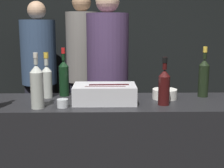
# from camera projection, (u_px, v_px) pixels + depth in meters

# --- Properties ---
(wall_back_chalkboard) EXTENTS (6.40, 0.06, 2.80)m
(wall_back_chalkboard) POSITION_uv_depth(u_px,v_px,m) (109.00, 32.00, 4.07)
(wall_back_chalkboard) COLOR black
(wall_back_chalkboard) RESTS_ON ground_plane
(bar_counter) EXTENTS (1.92, 0.55, 0.97)m
(bar_counter) POSITION_uv_depth(u_px,v_px,m) (112.00, 165.00, 2.29)
(bar_counter) COLOR black
(bar_counter) RESTS_ON ground_plane
(ice_bin_with_bottles) EXTENTS (0.43, 0.26, 0.13)m
(ice_bin_with_bottles) POSITION_uv_depth(u_px,v_px,m) (105.00, 93.00, 2.16)
(ice_bin_with_bottles) COLOR silver
(ice_bin_with_bottles) RESTS_ON bar_counter
(bowl_white) EXTENTS (0.18, 0.18, 0.07)m
(bowl_white) POSITION_uv_depth(u_px,v_px,m) (165.00, 94.00, 2.28)
(bowl_white) COLOR silver
(bowl_white) RESTS_ON bar_counter
(candle_votive) EXTENTS (0.07, 0.07, 0.05)m
(candle_votive) POSITION_uv_depth(u_px,v_px,m) (63.00, 103.00, 2.04)
(candle_votive) COLOR silver
(candle_votive) RESTS_ON bar_counter
(champagne_bottle) EXTENTS (0.08, 0.08, 0.38)m
(champagne_bottle) POSITION_uv_depth(u_px,v_px,m) (204.00, 76.00, 2.32)
(champagne_bottle) COLOR black
(champagne_bottle) RESTS_ON bar_counter
(red_wine_bottle_burgundy) EXTENTS (0.07, 0.07, 0.36)m
(red_wine_bottle_burgundy) POSITION_uv_depth(u_px,v_px,m) (64.00, 77.00, 2.35)
(red_wine_bottle_burgundy) COLOR black
(red_wine_bottle_burgundy) RESTS_ON bar_counter
(red_wine_bottle_black_foil) EXTENTS (0.08, 0.08, 0.32)m
(red_wine_bottle_black_foil) POSITION_uv_depth(u_px,v_px,m) (164.00, 86.00, 2.09)
(red_wine_bottle_black_foil) COLOR #380F0F
(red_wine_bottle_black_foil) RESTS_ON bar_counter
(rose_wine_bottle) EXTENTS (0.07, 0.07, 0.34)m
(rose_wine_bottle) POSITION_uv_depth(u_px,v_px,m) (47.00, 79.00, 2.29)
(rose_wine_bottle) COLOR #B2B7AD
(rose_wine_bottle) RESTS_ON bar_counter
(white_wine_bottle) EXTENTS (0.08, 0.08, 0.36)m
(white_wine_bottle) POSITION_uv_depth(u_px,v_px,m) (37.00, 85.00, 2.00)
(white_wine_bottle) COLOR #B2B7AD
(white_wine_bottle) RESTS_ON bar_counter
(person_in_hoodie) EXTENTS (0.41, 0.41, 1.76)m
(person_in_hoodie) POSITION_uv_depth(u_px,v_px,m) (39.00, 70.00, 3.67)
(person_in_hoodie) COLOR black
(person_in_hoodie) RESTS_ON ground_plane
(person_blond_tee) EXTENTS (0.38, 0.38, 1.81)m
(person_blond_tee) POSITION_uv_depth(u_px,v_px,m) (108.00, 79.00, 2.87)
(person_blond_tee) COLOR black
(person_blond_tee) RESTS_ON ground_plane
(person_grey_polo) EXTENTS (0.36, 0.36, 1.85)m
(person_grey_polo) POSITION_uv_depth(u_px,v_px,m) (83.00, 66.00, 3.55)
(person_grey_polo) COLOR black
(person_grey_polo) RESTS_ON ground_plane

